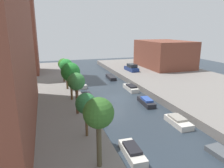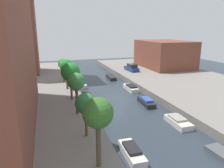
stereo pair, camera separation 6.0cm
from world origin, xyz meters
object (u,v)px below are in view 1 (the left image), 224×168
at_px(street_tree_1, 86,104).
at_px(street_tree_3, 71,72).
at_px(moored_boat_left_2, 99,114).
at_px(moored_boat_left_4, 81,84).
at_px(parked_car, 132,68).
at_px(moored_boat_right_4, 111,77).
at_px(street_tree_2, 76,82).
at_px(apartment_tower_far, 6,6).
at_px(moored_boat_right_2, 146,102).
at_px(street_tree_4, 66,66).
at_px(moored_boat_left_1, 132,152).
at_px(street_tree_0, 99,114).
at_px(moored_boat_right_3, 131,88).
at_px(moored_boat_right_1, 178,121).
at_px(moored_boat_left_5, 74,77).
at_px(moored_boat_left_3, 87,96).
at_px(street_tree_5, 63,64).
at_px(low_block_right, 164,54).

distance_m(street_tree_1, street_tree_3, 10.21).
relative_size(moored_boat_left_2, moored_boat_left_4, 0.95).
distance_m(parked_car, moored_boat_right_4, 5.97).
distance_m(street_tree_2, parked_car, 25.78).
xyz_separation_m(apartment_tower_far, street_tree_2, (9.32, -25.52, -9.84)).
bearing_deg(moored_boat_right_2, parked_car, 73.20).
distance_m(street_tree_4, moored_boat_left_1, 18.98).
height_order(street_tree_3, moored_boat_left_1, street_tree_3).
bearing_deg(moored_boat_right_2, apartment_tower_far, 130.00).
xyz_separation_m(street_tree_3, street_tree_4, (0.00, 5.35, -0.10)).
relative_size(street_tree_0, street_tree_4, 1.05).
xyz_separation_m(parked_car, moored_boat_left_2, (-12.68, -20.00, -1.32)).
bearing_deg(moored_boat_right_3, street_tree_0, -118.51).
relative_size(street_tree_0, moored_boat_right_2, 1.22).
height_order(moored_boat_left_2, moored_boat_right_1, moored_boat_right_1).
bearing_deg(street_tree_1, moored_boat_left_2, 66.20).
bearing_deg(street_tree_4, apartment_tower_far, 121.46).
xyz_separation_m(apartment_tower_far, moored_boat_right_1, (19.57, -29.63, -14.03)).
xyz_separation_m(moored_boat_left_4, moored_boat_left_5, (-0.20, 7.15, -0.08)).
bearing_deg(moored_boat_left_5, moored_boat_right_2, -68.93).
bearing_deg(moored_boat_left_3, street_tree_5, 110.79).
xyz_separation_m(moored_boat_left_2, moored_boat_left_4, (0.22, 13.79, 0.11)).
relative_size(street_tree_0, moored_boat_left_2, 1.35).
relative_size(street_tree_2, moored_boat_left_5, 1.19).
xyz_separation_m(street_tree_0, street_tree_1, (-0.00, 4.39, -0.84)).
bearing_deg(moored_boat_right_1, apartment_tower_far, 123.44).
bearing_deg(street_tree_1, moored_boat_right_3, 54.90).
xyz_separation_m(street_tree_1, street_tree_5, (0.00, 20.56, 0.12)).
bearing_deg(moored_boat_right_4, moored_boat_left_3, -124.38).
height_order(moored_boat_left_5, moored_boat_right_2, moored_boat_right_2).
relative_size(apartment_tower_far, street_tree_3, 5.40).
height_order(street_tree_4, moored_boat_right_2, street_tree_4).
distance_m(apartment_tower_far, moored_boat_right_3, 28.98).
bearing_deg(moored_boat_right_2, street_tree_3, 167.08).
bearing_deg(street_tree_2, street_tree_0, -90.00).
bearing_deg(moored_boat_right_1, street_tree_3, 138.57).
relative_size(parked_car, moored_boat_right_2, 1.08).
distance_m(moored_boat_left_2, moored_boat_right_3, 12.04).
relative_size(street_tree_2, moored_boat_right_1, 1.31).
bearing_deg(moored_boat_right_1, street_tree_5, 117.82).
relative_size(street_tree_2, street_tree_3, 0.93).
bearing_deg(moored_boat_right_3, street_tree_2, -137.34).
height_order(street_tree_0, moored_boat_left_5, street_tree_0).
xyz_separation_m(low_block_right, moored_boat_right_2, (-14.83, -20.19, -3.78)).
xyz_separation_m(street_tree_3, moored_boat_left_5, (2.59, 16.58, -4.33)).
bearing_deg(parked_car, moored_boat_right_1, -101.46).
bearing_deg(street_tree_5, moored_boat_left_5, 67.37).
bearing_deg(moored_boat_right_1, moored_boat_right_4, 91.19).
bearing_deg(moored_boat_left_1, moored_boat_right_3, 67.51).
relative_size(street_tree_0, street_tree_2, 1.07).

